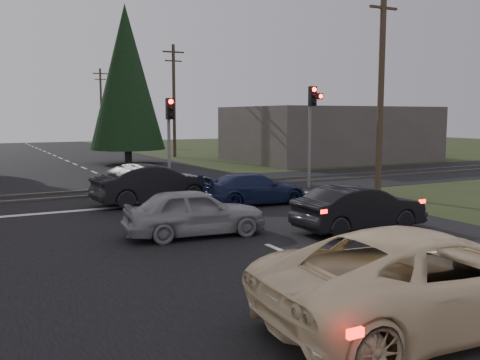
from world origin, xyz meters
TOP-DOWN VIEW (x-y plane):
  - ground at (0.00, 0.00)m, footprint 120.00×120.00m
  - road at (0.00, 10.00)m, footprint 14.00×100.00m
  - rail_corridor at (0.00, 12.00)m, footprint 120.00×8.00m
  - stop_line at (0.00, 8.20)m, footprint 13.00×0.35m
  - rail_near at (0.00, 11.20)m, footprint 120.00×0.12m
  - rail_far at (0.00, 12.80)m, footprint 120.00×0.12m
  - traffic_signal_right at (7.55, 9.47)m, footprint 0.68×0.48m
  - traffic_signal_center at (1.00, 10.68)m, footprint 0.32×0.48m
  - utility_pole_near at (8.50, 6.00)m, footprint 1.80×0.26m
  - utility_pole_mid at (8.50, 30.00)m, footprint 1.80×0.26m
  - utility_pole_far at (8.50, 55.00)m, footprint 1.80×0.26m
  - conifer_tree at (3.50, 26.00)m, footprint 5.20×5.20m
  - building_right at (18.00, 22.00)m, footprint 14.00×10.00m
  - cream_coupe at (-0.50, -5.11)m, footprint 5.83×2.95m
  - dark_hatchback at (3.28, 1.00)m, footprint 4.06×1.42m
  - silver_car at (-1.27, 2.62)m, footprint 4.11×1.99m
  - blue_sedan at (2.85, 6.53)m, footprint 4.19×1.90m
  - dark_car_far at (-0.50, 8.43)m, footprint 4.72×1.98m

SIDE VIEW (x-z plane):
  - ground at x=0.00m, z-range 0.00..0.00m
  - road at x=0.00m, z-range 0.00..0.01m
  - rail_corridor at x=0.00m, z-range 0.00..0.01m
  - stop_line at x=0.00m, z-range 0.01..0.01m
  - rail_near at x=0.00m, z-range 0.00..0.10m
  - rail_far at x=0.00m, z-range 0.00..0.10m
  - blue_sedan at x=2.85m, z-range 0.00..1.19m
  - dark_hatchback at x=3.28m, z-range 0.00..1.34m
  - silver_car at x=-1.27m, z-range 0.00..1.35m
  - dark_car_far at x=-0.50m, z-range 0.00..1.52m
  - cream_coupe at x=-0.50m, z-range 0.00..1.58m
  - building_right at x=18.00m, z-range 0.00..4.00m
  - traffic_signal_center at x=1.00m, z-range 0.76..4.86m
  - traffic_signal_right at x=7.55m, z-range 0.96..5.66m
  - utility_pole_near at x=8.50m, z-range 0.23..9.23m
  - utility_pole_mid at x=8.50m, z-range 0.23..9.23m
  - utility_pole_far at x=8.50m, z-range 0.23..9.23m
  - conifer_tree at x=3.50m, z-range 0.49..11.49m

